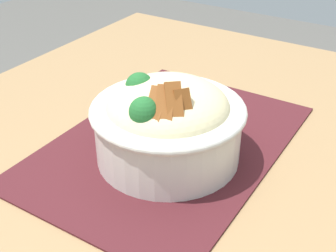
# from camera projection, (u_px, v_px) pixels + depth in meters

# --- Properties ---
(table) EXTENTS (1.01, 0.80, 0.77)m
(table) POSITION_uv_depth(u_px,v_px,m) (161.00, 188.00, 0.72)
(table) COLOR #99754C
(table) RESTS_ON ground_plane
(placemat) EXTENTS (0.43, 0.30, 0.00)m
(placemat) POSITION_uv_depth(u_px,v_px,m) (169.00, 143.00, 0.68)
(placemat) COLOR #47191E
(placemat) RESTS_ON table
(bowl) EXTENTS (0.23, 0.23, 0.13)m
(bowl) POSITION_uv_depth(u_px,v_px,m) (168.00, 121.00, 0.61)
(bowl) COLOR silver
(bowl) RESTS_ON placemat
(fork) EXTENTS (0.04, 0.13, 0.00)m
(fork) POSITION_uv_depth(u_px,v_px,m) (182.00, 123.00, 0.72)
(fork) COLOR #B9B9B9
(fork) RESTS_ON placemat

